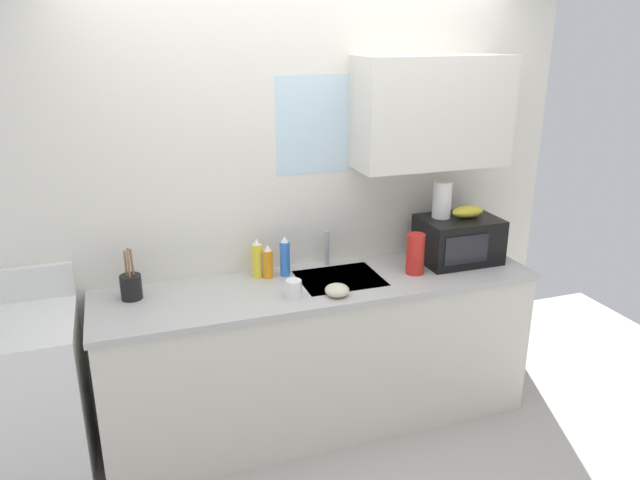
# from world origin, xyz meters

# --- Properties ---
(kitchen_wall_assembly) EXTENTS (3.24, 0.42, 2.50)m
(kitchen_wall_assembly) POSITION_xyz_m (0.13, 0.31, 1.35)
(kitchen_wall_assembly) COLOR silver
(kitchen_wall_assembly) RESTS_ON ground
(counter_unit) EXTENTS (2.47, 0.63, 0.90)m
(counter_unit) POSITION_xyz_m (0.00, 0.00, 0.46)
(counter_unit) COLOR silver
(counter_unit) RESTS_ON ground
(sink_faucet) EXTENTS (0.03, 0.03, 0.22)m
(sink_faucet) POSITION_xyz_m (0.13, 0.24, 1.01)
(sink_faucet) COLOR #B2B5BA
(sink_faucet) RESTS_ON counter_unit
(stove_range) EXTENTS (0.60, 0.60, 1.08)m
(stove_range) POSITION_xyz_m (-1.58, 0.00, 0.46)
(stove_range) COLOR white
(stove_range) RESTS_ON ground
(microwave) EXTENTS (0.46, 0.35, 0.27)m
(microwave) POSITION_xyz_m (0.90, 0.05, 1.04)
(microwave) COLOR black
(microwave) RESTS_ON counter_unit
(banana_bunch) EXTENTS (0.20, 0.11, 0.07)m
(banana_bunch) POSITION_xyz_m (0.95, 0.05, 1.20)
(banana_bunch) COLOR gold
(banana_bunch) RESTS_ON microwave
(paper_towel_roll) EXTENTS (0.11, 0.11, 0.22)m
(paper_towel_roll) POSITION_xyz_m (0.80, 0.10, 1.28)
(paper_towel_roll) COLOR white
(paper_towel_roll) RESTS_ON microwave
(dish_soap_bottle_blue) EXTENTS (0.06, 0.06, 0.24)m
(dish_soap_bottle_blue) POSITION_xyz_m (-0.15, 0.16, 1.01)
(dish_soap_bottle_blue) COLOR blue
(dish_soap_bottle_blue) RESTS_ON counter_unit
(dish_soap_bottle_orange) EXTENTS (0.06, 0.06, 0.20)m
(dish_soap_bottle_orange) POSITION_xyz_m (-0.25, 0.16, 0.99)
(dish_soap_bottle_orange) COLOR orange
(dish_soap_bottle_orange) RESTS_ON counter_unit
(dish_soap_bottle_yellow) EXTENTS (0.06, 0.06, 0.23)m
(dish_soap_bottle_yellow) POSITION_xyz_m (-0.31, 0.19, 1.01)
(dish_soap_bottle_yellow) COLOR yellow
(dish_soap_bottle_yellow) RESTS_ON counter_unit
(cereal_canister) EXTENTS (0.10, 0.10, 0.24)m
(cereal_canister) POSITION_xyz_m (0.56, -0.05, 1.02)
(cereal_canister) COLOR red
(cereal_canister) RESTS_ON counter_unit
(mug_white) EXTENTS (0.08, 0.08, 0.09)m
(mug_white) POSITION_xyz_m (-0.19, -0.14, 0.95)
(mug_white) COLOR white
(mug_white) RESTS_ON counter_unit
(utensil_crock) EXTENTS (0.11, 0.11, 0.28)m
(utensil_crock) POSITION_xyz_m (-1.00, 0.12, 0.97)
(utensil_crock) COLOR black
(utensil_crock) RESTS_ON counter_unit
(small_bowl) EXTENTS (0.13, 0.13, 0.06)m
(small_bowl) POSITION_xyz_m (0.03, -0.20, 0.93)
(small_bowl) COLOR beige
(small_bowl) RESTS_ON counter_unit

